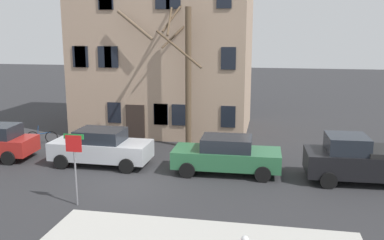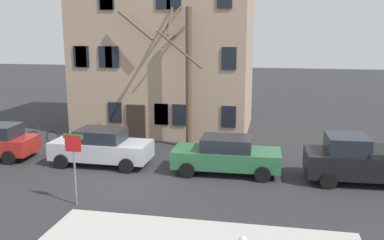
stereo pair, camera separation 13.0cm
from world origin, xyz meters
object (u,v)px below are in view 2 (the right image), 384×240
Objects in this scene: car_silver_sedan at (101,147)px; street_sign_pole at (74,156)px; tree_bare_near at (144,71)px; car_green_sedan at (226,155)px; pickup_truck_black at (367,161)px; tree_bare_mid at (187,72)px; bicycle_leaning at (43,137)px; building_main at (167,38)px.

street_sign_pole is (0.97, -4.67, 1.00)m from car_silver_sedan.
tree_bare_near is 1.59× the size of car_green_sedan.
car_green_sedan is 6.83m from street_sign_pole.
tree_bare_mid is at bearing 154.63° from pickup_truck_black.
tree_bare_near is 6.81m from bicycle_leaning.
bicycle_leaning is (-8.18, -0.75, -3.74)m from tree_bare_mid.
tree_bare_mid is at bearing 123.51° from car_green_sedan.
tree_bare_mid is at bearing 5.27° from bicycle_leaning.
building_main reaches higher than pickup_truck_black.
building_main is 1.45× the size of tree_bare_mid.
car_green_sedan reaches higher than bicycle_leaning.
car_silver_sedan is 2.73× the size of bicycle_leaning.
building_main is 14.54m from pickup_truck_black.
tree_bare_near is at bearing 84.32° from car_silver_sedan.
car_silver_sedan reaches higher than bicycle_leaning.
car_green_sedan is (2.59, -3.92, -3.27)m from tree_bare_mid.
tree_bare_mid is at bearing -26.18° from tree_bare_near.
street_sign_pole is at bearing -90.68° from building_main.
street_sign_pole is (0.45, -9.88, -2.13)m from tree_bare_near.
car_green_sedan is 5.89m from pickup_truck_black.
car_green_sedan is (5.42, -5.31, -3.16)m from tree_bare_near.
building_main is 3.70m from tree_bare_near.
tree_bare_near is at bearing 154.43° from pickup_truck_black.
pickup_truck_black is at bearing -11.09° from bicycle_leaning.
street_sign_pole is 1.55× the size of bicycle_leaning.
pickup_truck_black is (11.82, -0.19, 0.09)m from car_silver_sedan.
car_green_sedan is (4.81, -8.48, -4.96)m from building_main.
building_main is 6.67× the size of bicycle_leaning.
car_green_sedan is 0.92× the size of pickup_truck_black.
car_silver_sedan is at bearing -131.13° from tree_bare_mid.
car_silver_sedan is at bearing 179.07° from pickup_truck_black.
tree_bare_mid reaches higher than car_green_sedan.
tree_bare_near is (-0.61, -3.17, -1.80)m from building_main.
car_silver_sedan is at bearing 179.14° from car_green_sedan.
building_main is 9.66m from bicycle_leaning.
tree_bare_mid is 9.90m from pickup_truck_black.
street_sign_pole is at bearing -137.34° from car_green_sedan.
tree_bare_mid is at bearing 74.40° from street_sign_pole.
bicycle_leaning is (-4.84, 3.07, -0.50)m from car_silver_sedan.
tree_bare_near is 6.10m from car_silver_sedan.
building_main is 10.94m from car_green_sedan.
tree_bare_near reaches higher than bicycle_leaning.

